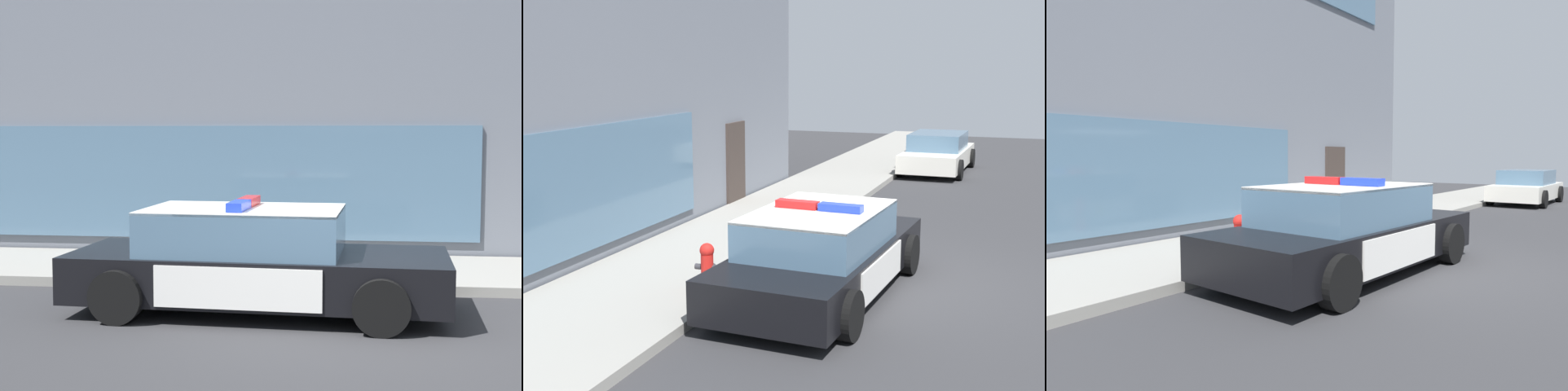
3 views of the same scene
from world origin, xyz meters
TOP-DOWN VIEW (x-y plane):
  - ground at (0.00, 0.00)m, footprint 48.00×48.00m
  - sidewalk at (0.00, 3.42)m, footprint 48.00×2.84m
  - police_cruiser at (-1.28, 0.78)m, footprint 5.00×2.34m
  - fire_hydrant at (-2.03, 2.35)m, footprint 0.34×0.39m
  - car_down_street at (12.07, 0.99)m, footprint 4.47×2.06m

SIDE VIEW (x-z plane):
  - ground at x=0.00m, z-range 0.00..0.00m
  - sidewalk at x=0.00m, z-range 0.00..0.15m
  - fire_hydrant at x=-2.03m, z-range 0.14..0.86m
  - car_down_street at x=12.07m, z-range -0.01..1.28m
  - police_cruiser at x=-1.28m, z-range -0.07..1.43m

